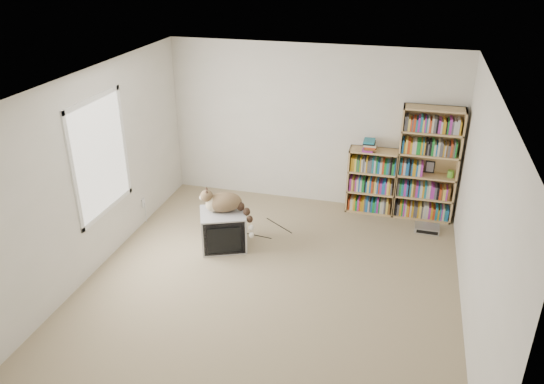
% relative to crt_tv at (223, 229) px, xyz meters
% --- Properties ---
extents(floor, '(4.50, 5.00, 0.01)m').
position_rel_crt_tv_xyz_m(floor, '(0.86, -0.76, -0.26)').
color(floor, gray).
rests_on(floor, ground).
extents(wall_back, '(4.50, 0.02, 2.50)m').
position_rel_crt_tv_xyz_m(wall_back, '(0.86, 1.74, 0.99)').
color(wall_back, silver).
rests_on(wall_back, floor).
extents(wall_front, '(4.50, 0.02, 2.50)m').
position_rel_crt_tv_xyz_m(wall_front, '(0.86, -3.26, 0.99)').
color(wall_front, silver).
rests_on(wall_front, floor).
extents(wall_left, '(0.02, 5.00, 2.50)m').
position_rel_crt_tv_xyz_m(wall_left, '(-1.39, -0.76, 0.99)').
color(wall_left, silver).
rests_on(wall_left, floor).
extents(wall_right, '(0.02, 5.00, 2.50)m').
position_rel_crt_tv_xyz_m(wall_right, '(3.11, -0.76, 0.99)').
color(wall_right, silver).
rests_on(wall_right, floor).
extents(ceiling, '(4.50, 5.00, 0.02)m').
position_rel_crt_tv_xyz_m(ceiling, '(0.86, -0.76, 2.24)').
color(ceiling, white).
rests_on(ceiling, wall_back).
extents(window, '(0.02, 1.22, 1.52)m').
position_rel_crt_tv_xyz_m(window, '(-1.37, -0.56, 1.14)').
color(window, white).
rests_on(window, wall_left).
extents(crt_tv, '(0.76, 0.73, 0.52)m').
position_rel_crt_tv_xyz_m(crt_tv, '(0.00, 0.00, 0.00)').
color(crt_tv, '#ABABAD').
rests_on(crt_tv, floor).
extents(cat, '(0.80, 0.49, 0.57)m').
position_rel_crt_tv_xyz_m(cat, '(0.07, 0.03, 0.36)').
color(cat, '#342615').
rests_on(cat, crt_tv).
extents(bookcase_tall, '(0.86, 0.30, 1.72)m').
position_rel_crt_tv_xyz_m(bookcase_tall, '(2.63, 1.60, 0.56)').
color(bookcase_tall, tan).
rests_on(bookcase_tall, floor).
extents(bookcase_short, '(0.74, 0.30, 1.01)m').
position_rel_crt_tv_xyz_m(bookcase_short, '(1.85, 1.60, 0.21)').
color(bookcase_short, tan).
rests_on(bookcase_short, floor).
extents(book_stack, '(0.19, 0.25, 0.16)m').
position_rel_crt_tv_xyz_m(book_stack, '(1.78, 1.55, 0.83)').
color(book_stack, '#B63918').
rests_on(book_stack, bookcase_short).
extents(green_mug, '(0.09, 0.09, 0.10)m').
position_rel_crt_tv_xyz_m(green_mug, '(2.97, 1.58, 0.50)').
color(green_mug, '#5AA62F').
rests_on(green_mug, bookcase_tall).
extents(framed_print, '(0.13, 0.05, 0.18)m').
position_rel_crt_tv_xyz_m(framed_print, '(2.68, 1.68, 0.53)').
color(framed_print, black).
rests_on(framed_print, bookcase_tall).
extents(dvd_player, '(0.35, 0.26, 0.08)m').
position_rel_crt_tv_xyz_m(dvd_player, '(2.73, 1.15, -0.22)').
color(dvd_player, '#AEAEB3').
rests_on(dvd_player, floor).
extents(wall_outlet, '(0.01, 0.08, 0.13)m').
position_rel_crt_tv_xyz_m(wall_outlet, '(-1.37, 0.34, 0.06)').
color(wall_outlet, silver).
rests_on(wall_outlet, wall_left).
extents(floor_cables, '(1.20, 0.70, 0.01)m').
position_rel_crt_tv_xyz_m(floor_cables, '(0.79, 0.56, -0.26)').
color(floor_cables, black).
rests_on(floor_cables, floor).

